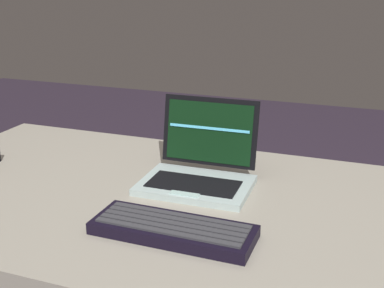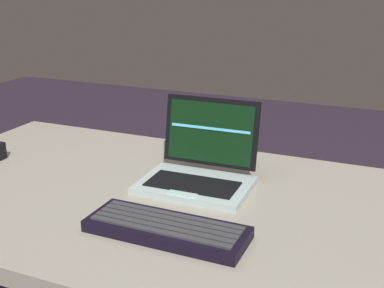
# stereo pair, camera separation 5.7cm
# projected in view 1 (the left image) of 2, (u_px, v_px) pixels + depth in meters

# --- Properties ---
(desk) EXTENTS (1.54, 0.79, 0.74)m
(desk) POSITION_uv_depth(u_px,v_px,m) (185.00, 226.00, 1.20)
(desk) COLOR gray
(desk) RESTS_ON ground
(laptop_front) EXTENTS (0.28, 0.23, 0.20)m
(laptop_front) POSITION_uv_depth(u_px,v_px,m) (200.00, 169.00, 1.26)
(laptop_front) COLOR #ADC2C1
(laptop_front) RESTS_ON desk
(external_keyboard) EXTENTS (0.34, 0.12, 0.03)m
(external_keyboard) POSITION_uv_depth(u_px,v_px,m) (173.00, 229.00, 1.01)
(external_keyboard) COLOR black
(external_keyboard) RESTS_ON desk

